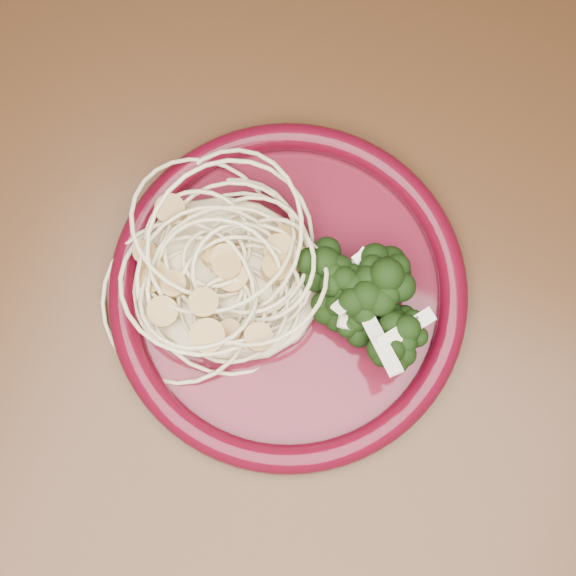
{
  "coord_description": "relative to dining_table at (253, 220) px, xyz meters",
  "views": [
    {
      "loc": [
        0.12,
        -0.21,
        1.36
      ],
      "look_at": [
        0.06,
        -0.07,
        0.77
      ],
      "focal_mm": 50.0,
      "sensor_mm": 36.0,
      "label": 1
    }
  ],
  "objects": [
    {
      "name": "onion_garnish",
      "position": [
        0.12,
        -0.07,
        0.16
      ],
      "size": [
        0.08,
        0.1,
        0.06
      ],
      "primitive_type": null,
      "rotation": [
        0.0,
        0.0,
        0.16
      ],
      "color": "white",
      "rests_on": "broccoli_pile"
    },
    {
      "name": "scallop_cluster",
      "position": [
        0.02,
        -0.08,
        0.16
      ],
      "size": [
        0.15,
        0.15,
        0.04
      ],
      "primitive_type": null,
      "rotation": [
        0.0,
        0.0,
        0.16
      ],
      "color": "tan",
      "rests_on": "spaghetti_pile"
    },
    {
      "name": "dinner_plate",
      "position": [
        0.06,
        -0.07,
        0.11
      ],
      "size": [
        0.32,
        0.32,
        0.02
      ],
      "rotation": [
        0.0,
        0.0,
        0.16
      ],
      "color": "#510E1B",
      "rests_on": "dining_table"
    },
    {
      "name": "spaghetti_pile",
      "position": [
        0.02,
        -0.08,
        0.12
      ],
      "size": [
        0.17,
        0.15,
        0.03
      ],
      "primitive_type": "ellipsoid",
      "rotation": [
        0.0,
        0.0,
        0.16
      ],
      "color": "beige",
      "rests_on": "dinner_plate"
    },
    {
      "name": "dining_table",
      "position": [
        0.0,
        0.0,
        0.0
      ],
      "size": [
        1.2,
        0.8,
        0.75
      ],
      "color": "#472814",
      "rests_on": "ground"
    },
    {
      "name": "broccoli_pile",
      "position": [
        0.12,
        -0.07,
        0.13
      ],
      "size": [
        0.11,
        0.15,
        0.05
      ],
      "primitive_type": "ellipsoid",
      "rotation": [
        0.0,
        0.0,
        0.16
      ],
      "color": "black",
      "rests_on": "dinner_plate"
    }
  ]
}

